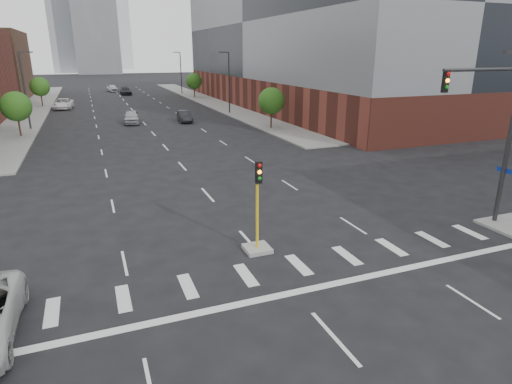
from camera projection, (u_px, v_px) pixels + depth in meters
ground at (371, 379)px, 12.35m from camera, size 400.00×400.00×0.00m
sidewalk_left_far at (36, 107)px, 72.69m from camera, size 5.00×92.00×0.15m
sidewalk_right_far at (207, 100)px, 83.03m from camera, size 5.00×92.00×0.15m
building_right_main at (309, 40)px, 72.24m from camera, size 24.00×70.00×22.00m
tower_mid at (94, 20)px, 182.63m from camera, size 18.00×18.00×44.00m
median_traffic_signal at (257, 232)px, 19.99m from camera, size 1.20×1.20×4.40m
mast_arm_signal at (500, 122)px, 21.58m from camera, size 5.12×0.90×9.07m
streetlight_right_a at (228, 80)px, 64.12m from camera, size 1.60×0.22×9.07m
streetlight_right_b at (180, 71)px, 95.12m from camera, size 1.60×0.22×9.07m
streetlight_left at (25, 88)px, 50.45m from camera, size 1.60×0.22×9.07m
tree_left_near at (16, 106)px, 46.32m from camera, size 3.20×3.20×4.85m
tree_left_far at (40, 87)px, 72.89m from camera, size 3.20×3.20×4.85m
tree_right_near at (271, 101)px, 51.55m from camera, size 3.20×3.20×4.85m
tree_right_far at (194, 81)px, 86.97m from camera, size 3.20×3.20×4.85m
car_near_left at (132, 117)px, 56.44m from camera, size 2.52×5.17×1.70m
car_mid_right at (185, 116)px, 57.70m from camera, size 1.84×4.59×1.48m
car_far_left at (63, 104)px, 70.98m from camera, size 3.38×6.33×1.69m
car_deep_right at (126, 91)px, 94.73m from camera, size 2.21×5.40×1.56m
car_distant at (112, 88)px, 102.10m from camera, size 2.58×5.16×1.69m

